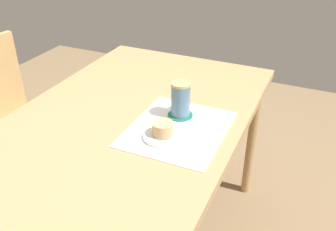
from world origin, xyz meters
TOP-DOWN VIEW (x-y plane):
  - dining_table at (0.00, 0.00)m, footprint 1.38×0.88m
  - wooden_chair at (0.12, 0.79)m, footprint 0.47×0.47m
  - placemat at (-0.01, -0.21)m, footprint 0.40×0.34m
  - pastry_plate at (-0.08, -0.19)m, footprint 0.14×0.14m
  - pastry at (-0.08, -0.19)m, footprint 0.08×0.08m
  - coffee_coaster at (0.08, -0.19)m, footprint 0.10×0.10m
  - coffee_mug at (0.09, -0.19)m, footprint 0.11×0.07m

SIDE VIEW (x-z plane):
  - wooden_chair at x=0.12m, z-range 0.04..0.93m
  - dining_table at x=0.00m, z-range 0.30..1.06m
  - placemat at x=-0.01m, z-range 0.75..0.76m
  - coffee_coaster at x=0.08m, z-range 0.76..0.76m
  - pastry_plate at x=-0.08m, z-range 0.76..0.77m
  - pastry at x=-0.08m, z-range 0.77..0.82m
  - coffee_mug at x=0.09m, z-range 0.76..0.90m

